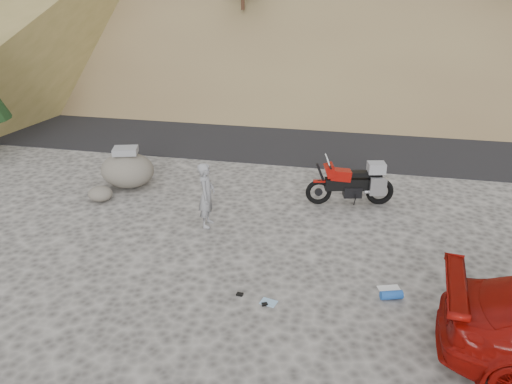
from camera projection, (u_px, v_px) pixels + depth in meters
ground at (275, 254)px, 11.19m from camera, size 140.00×140.00×0.00m
road at (315, 136)px, 19.24m from camera, size 120.00×7.00×0.05m
motorcycle at (354, 183)px, 13.36m from camera, size 2.36×0.99×1.42m
man at (208, 225)px, 12.46m from camera, size 0.42×0.61×1.64m
boulder at (127, 170)px, 14.50m from camera, size 1.65×1.43×1.19m
small_rock at (100, 194)px, 13.71m from camera, size 0.68×0.61×0.40m
gear_white_cloth at (390, 291)px, 9.88m from camera, size 0.53×0.50×0.01m
gear_blue_mat at (391, 295)px, 9.62m from camera, size 0.46×0.29×0.17m
gear_glove_a at (240, 294)px, 9.76m from camera, size 0.14×0.10×0.04m
gear_glove_b at (265, 304)px, 9.46m from camera, size 0.13×0.12×0.04m
gear_blue_cloth at (269, 302)px, 9.54m from camera, size 0.35×0.29×0.01m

